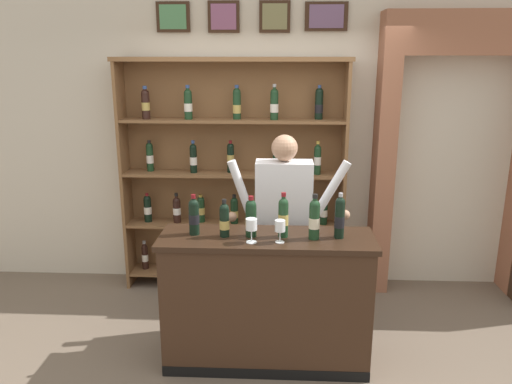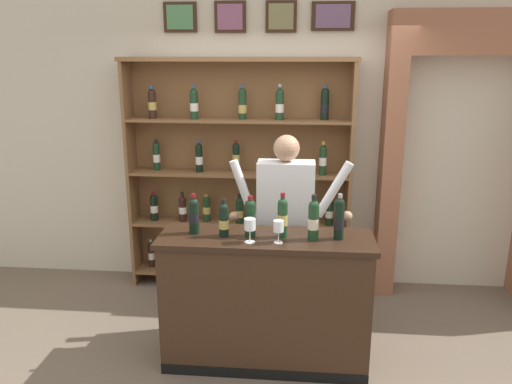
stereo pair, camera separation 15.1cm
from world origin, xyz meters
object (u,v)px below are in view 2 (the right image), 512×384
(shopkeeper, at_px, (286,213))
(wine_glass_left, at_px, (250,226))
(tasting_bottle_brunello, at_px, (194,215))
(tasting_bottle_vin_santo, at_px, (314,219))
(tasting_bottle_prosecco, at_px, (224,219))
(tasting_bottle_grappa, at_px, (250,218))
(tasting_bottle_rosso, at_px, (339,218))
(wine_glass_spare, at_px, (279,227))
(wine_shelf, at_px, (239,171))
(tasting_counter, at_px, (266,301))
(tasting_bottle_super_tuscan, at_px, (282,217))

(shopkeeper, distance_m, wine_glass_left, 0.65)
(tasting_bottle_brunello, height_order, tasting_bottle_vin_santo, tasting_bottle_vin_santo)
(tasting_bottle_prosecco, bearing_deg, tasting_bottle_grappa, 4.31)
(shopkeeper, distance_m, tasting_bottle_brunello, 0.80)
(tasting_bottle_brunello, relative_size, tasting_bottle_rosso, 0.90)
(tasting_bottle_grappa, xyz_separation_m, wine_glass_left, (0.01, -0.13, -0.02))
(tasting_bottle_rosso, distance_m, wine_glass_left, 0.63)
(tasting_bottle_brunello, xyz_separation_m, tasting_bottle_grappa, (0.41, -0.02, -0.00))
(tasting_bottle_brunello, bearing_deg, wine_glass_spare, -12.29)
(wine_shelf, height_order, tasting_bottle_prosecco, wine_shelf)
(tasting_counter, relative_size, tasting_bottle_brunello, 5.19)
(tasting_bottle_super_tuscan, distance_m, tasting_bottle_vin_santo, 0.22)
(tasting_bottle_grappa, bearing_deg, tasting_bottle_super_tuscan, -0.76)
(tasting_bottle_super_tuscan, height_order, tasting_bottle_rosso, tasting_bottle_rosso)
(tasting_bottle_rosso, bearing_deg, tasting_bottle_super_tuscan, -178.93)
(tasting_bottle_rosso, height_order, wine_glass_spare, tasting_bottle_rosso)
(tasting_bottle_grappa, xyz_separation_m, tasting_bottle_rosso, (0.62, 0.00, 0.01))
(wine_shelf, bearing_deg, tasting_bottle_brunello, -97.04)
(tasting_bottle_prosecco, distance_m, wine_glass_spare, 0.41)
(tasting_bottle_prosecco, bearing_deg, wine_shelf, 92.56)
(wine_shelf, distance_m, wine_glass_spare, 1.52)
(tasting_bottle_grappa, xyz_separation_m, tasting_bottle_vin_santo, (0.45, -0.03, 0.01))
(tasting_bottle_prosecco, height_order, wine_glass_spare, tasting_bottle_prosecco)
(tasting_bottle_vin_santo, bearing_deg, tasting_bottle_grappa, 176.17)
(tasting_bottle_brunello, bearing_deg, tasting_bottle_vin_santo, -3.32)
(tasting_counter, bearing_deg, tasting_bottle_rosso, 0.65)
(tasting_bottle_rosso, relative_size, wine_glass_left, 1.91)
(tasting_bottle_brunello, distance_m, tasting_bottle_grappa, 0.41)
(tasting_counter, distance_m, tasting_bottle_rosso, 0.83)
(wine_glass_spare, bearing_deg, tasting_counter, 129.67)
(tasting_counter, relative_size, tasting_bottle_grappa, 5.18)
(tasting_bottle_brunello, height_order, wine_glass_left, tasting_bottle_brunello)
(tasting_bottle_grappa, bearing_deg, tasting_counter, -0.75)
(tasting_bottle_brunello, relative_size, wine_glass_left, 1.72)
(wine_shelf, distance_m, tasting_bottle_super_tuscan, 1.42)
(wine_shelf, bearing_deg, tasting_bottle_rosso, -56.74)
(wine_shelf, xyz_separation_m, tasting_bottle_rosso, (0.87, -1.33, -0.02))
(shopkeeper, xyz_separation_m, tasting_bottle_vin_santo, (0.21, -0.51, 0.12))
(wine_glass_left, relative_size, wine_glass_spare, 1.07)
(shopkeeper, distance_m, tasting_bottle_rosso, 0.62)
(wine_shelf, relative_size, shopkeeper, 1.35)
(wine_shelf, height_order, tasting_bottle_rosso, wine_shelf)
(tasting_counter, bearing_deg, tasting_bottle_vin_santo, -4.87)
(shopkeeper, relative_size, tasting_bottle_rosso, 5.07)
(tasting_bottle_super_tuscan, xyz_separation_m, tasting_bottle_rosso, (0.40, 0.01, 0.00))
(tasting_bottle_vin_santo, height_order, tasting_bottle_rosso, tasting_bottle_rosso)
(tasting_bottle_grappa, bearing_deg, wine_shelf, 100.54)
(shopkeeper, bearing_deg, tasting_bottle_vin_santo, -67.51)
(shopkeeper, xyz_separation_m, tasting_bottle_super_tuscan, (-0.01, -0.48, 0.12))
(shopkeeper, relative_size, tasting_bottle_vin_santo, 5.12)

